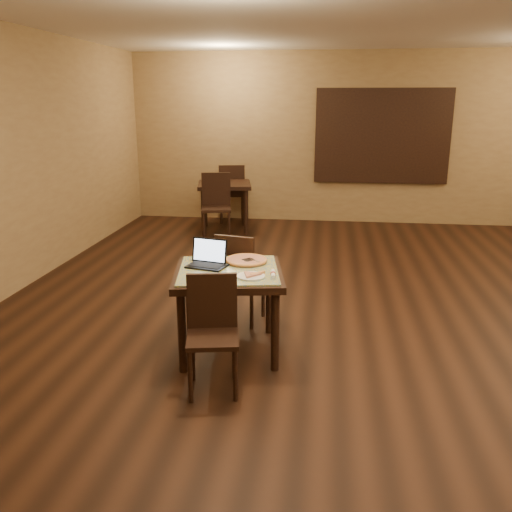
# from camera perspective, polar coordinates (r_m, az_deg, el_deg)

# --- Properties ---
(ground) EXTENTS (10.00, 10.00, 0.00)m
(ground) POSITION_cam_1_polar(r_m,az_deg,el_deg) (5.44, 11.53, -7.74)
(ground) COLOR black
(ground) RESTS_ON ground
(wall_back) EXTENTS (8.00, 0.02, 3.00)m
(wall_back) POSITION_cam_1_polar(r_m,az_deg,el_deg) (10.00, 10.19, 12.04)
(wall_back) COLOR #94784B
(wall_back) RESTS_ON ground
(mural) EXTENTS (2.34, 0.05, 1.64)m
(mural) POSITION_cam_1_polar(r_m,az_deg,el_deg) (9.99, 13.14, 12.16)
(mural) COLOR navy
(mural) RESTS_ON wall_back
(tiled_table) EXTENTS (1.06, 1.06, 0.76)m
(tiled_table) POSITION_cam_1_polar(r_m,az_deg,el_deg) (4.70, -2.90, -2.62)
(tiled_table) COLOR black
(tiled_table) RESTS_ON ground
(chair_main_near) EXTENTS (0.45, 0.45, 0.90)m
(chair_main_near) POSITION_cam_1_polar(r_m,az_deg,el_deg) (4.19, -4.60, -7.33)
(chair_main_near) COLOR black
(chair_main_near) RESTS_ON ground
(chair_main_far) EXTENTS (0.48, 0.48, 0.93)m
(chair_main_far) POSITION_cam_1_polar(r_m,az_deg,el_deg) (5.33, -1.87, -1.87)
(chair_main_far) COLOR black
(chair_main_far) RESTS_ON ground
(laptop) EXTENTS (0.38, 0.33, 0.23)m
(laptop) POSITION_cam_1_polar(r_m,az_deg,el_deg) (4.79, -5.06, -0.29)
(laptop) COLOR black
(laptop) RESTS_ON tiled_table
(plate) EXTENTS (0.24, 0.24, 0.01)m
(plate) POSITION_cam_1_polar(r_m,az_deg,el_deg) (4.47, -0.55, -2.14)
(plate) COLOR white
(plate) RESTS_ON tiled_table
(pizza_slice) EXTENTS (0.26, 0.26, 0.02)m
(pizza_slice) POSITION_cam_1_polar(r_m,az_deg,el_deg) (4.46, -0.55, -1.95)
(pizza_slice) COLOR #D4BA8D
(pizza_slice) RESTS_ON plate
(pizza_pan) EXTENTS (0.33, 0.33, 0.01)m
(pizza_pan) POSITION_cam_1_polar(r_m,az_deg,el_deg) (4.88, -1.02, -0.60)
(pizza_pan) COLOR silver
(pizza_pan) RESTS_ON tiled_table
(pizza_whole) EXTENTS (0.38, 0.38, 0.03)m
(pizza_whole) POSITION_cam_1_polar(r_m,az_deg,el_deg) (4.87, -1.02, -0.42)
(pizza_whole) COLOR #D4BA8D
(pizza_whole) RESTS_ON pizza_pan
(spatula) EXTENTS (0.22, 0.24, 0.01)m
(spatula) POSITION_cam_1_polar(r_m,az_deg,el_deg) (4.85, -0.83, -0.41)
(spatula) COLOR silver
(spatula) RESTS_ON pizza_whole
(napkin_roll) EXTENTS (0.06, 0.18, 0.04)m
(napkin_roll) POSITION_cam_1_polar(r_m,az_deg,el_deg) (4.48, 1.80, -1.93)
(napkin_roll) COLOR white
(napkin_roll) RESTS_ON tiled_table
(other_table_b) EXTENTS (1.02, 1.02, 0.82)m
(other_table_b) POSITION_cam_1_polar(r_m,az_deg,el_deg) (9.25, -3.34, 6.83)
(other_table_b) COLOR black
(other_table_b) RESTS_ON ground
(other_table_b_chair_near) EXTENTS (0.54, 0.54, 1.06)m
(other_table_b_chair_near) POSITION_cam_1_polar(r_m,az_deg,el_deg) (8.67, -4.20, 5.64)
(other_table_b_chair_near) COLOR black
(other_table_b_chair_near) RESTS_ON ground
(other_table_b_chair_far) EXTENTS (0.54, 0.54, 1.06)m
(other_table_b_chair_far) POSITION_cam_1_polar(r_m,az_deg,el_deg) (9.86, -2.56, 6.94)
(other_table_b_chair_far) COLOR black
(other_table_b_chair_far) RESTS_ON ground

